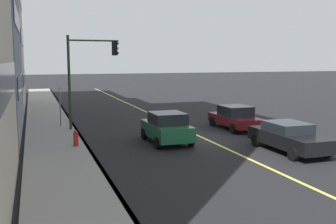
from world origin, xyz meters
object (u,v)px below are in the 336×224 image
(car_black, at_px, (289,137))
(street_sign_post, at_px, (60,104))
(fire_hydrant, at_px, (76,140))
(traffic_light_mast, at_px, (88,67))
(car_maroon, at_px, (235,117))
(car_green, at_px, (167,127))

(car_black, relative_size, street_sign_post, 1.74)
(car_black, bearing_deg, street_sign_post, 44.18)
(fire_hydrant, bearing_deg, traffic_light_mast, -15.38)
(car_maroon, relative_size, car_black, 0.93)
(car_black, xyz_separation_m, street_sign_post, (10.28, 9.99, 0.85))
(car_maroon, bearing_deg, traffic_light_mast, 74.79)
(car_green, xyz_separation_m, street_sign_post, (6.45, 5.05, 0.75))
(car_maroon, bearing_deg, street_sign_post, 69.87)
(car_maroon, height_order, fire_hydrant, car_maroon)
(traffic_light_mast, bearing_deg, street_sign_post, 48.65)
(car_maroon, relative_size, street_sign_post, 1.63)
(car_maroon, relative_size, traffic_light_mast, 0.74)
(traffic_light_mast, bearing_deg, car_black, -136.62)
(car_green, distance_m, fire_hydrant, 4.76)
(fire_hydrant, bearing_deg, car_maroon, -76.57)
(car_black, distance_m, traffic_light_mast, 12.57)
(car_maroon, height_order, traffic_light_mast, traffic_light_mast)
(street_sign_post, bearing_deg, car_green, -141.95)
(car_black, xyz_separation_m, fire_hydrant, (3.96, 9.68, -0.26))
(car_green, relative_size, car_black, 0.82)
(traffic_light_mast, xyz_separation_m, street_sign_post, (1.45, 1.64, -2.39))
(car_maroon, xyz_separation_m, car_black, (-6.41, 0.57, -0.02))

